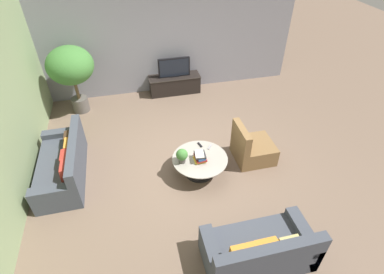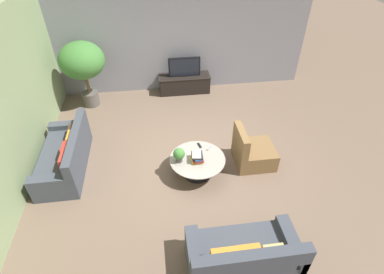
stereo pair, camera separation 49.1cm
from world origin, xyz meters
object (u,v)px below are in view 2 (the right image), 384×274
(media_console, at_px, (185,83))
(coffee_table, at_px, (197,163))
(couch_near_entry, at_px, (243,256))
(couch_by_wall, at_px, (66,156))
(potted_plant_tabletop, at_px, (179,154))
(armchair_wicker, at_px, (252,152))
(television, at_px, (184,67))
(potted_palm_tall, at_px, (82,62))

(media_console, height_order, coffee_table, media_console)
(coffee_table, relative_size, couch_near_entry, 0.67)
(couch_by_wall, xyz_separation_m, couch_near_entry, (3.04, -2.63, -0.00))
(coffee_table, bearing_deg, couch_by_wall, 168.47)
(media_console, distance_m, potted_plant_tabletop, 3.43)
(armchair_wicker, bearing_deg, potted_plant_tabletop, 96.85)
(couch_near_entry, relative_size, potted_plant_tabletop, 5.36)
(coffee_table, bearing_deg, television, 87.80)
(coffee_table, xyz_separation_m, couch_near_entry, (0.38, -2.09, 0.01))
(couch_near_entry, bearing_deg, media_console, -87.39)
(media_console, xyz_separation_m, armchair_wicker, (1.06, -3.19, 0.01))
(armchair_wicker, relative_size, potted_palm_tall, 0.49)
(couch_by_wall, relative_size, potted_plant_tabletop, 6.12)
(media_console, relative_size, couch_near_entry, 0.88)
(television, xyz_separation_m, potted_plant_tabletop, (-0.50, -3.37, -0.21))
(television, distance_m, potted_plant_tabletop, 3.42)
(potted_palm_tall, bearing_deg, armchair_wicker, -37.60)
(couch_by_wall, distance_m, potted_plant_tabletop, 2.38)
(potted_palm_tall, bearing_deg, potted_plant_tabletop, -54.98)
(coffee_table, distance_m, couch_near_entry, 2.12)
(television, bearing_deg, coffee_table, -92.20)
(media_console, height_order, couch_by_wall, couch_by_wall)
(couch_by_wall, relative_size, armchair_wicker, 2.19)
(television, relative_size, coffee_table, 0.79)
(armchair_wicker, bearing_deg, couch_by_wall, 84.40)
(media_console, distance_m, potted_palm_tall, 2.80)
(coffee_table, height_order, potted_plant_tabletop, potted_plant_tabletop)
(coffee_table, xyz_separation_m, potted_palm_tall, (-2.48, 2.99, 0.96))
(armchair_wicker, bearing_deg, media_console, 18.37)
(coffee_table, xyz_separation_m, potted_plant_tabletop, (-0.37, -0.02, 0.29))
(couch_by_wall, height_order, potted_palm_tall, potted_palm_tall)
(couch_by_wall, bearing_deg, coffee_table, 78.47)
(potted_palm_tall, bearing_deg, couch_near_entry, -60.66)
(couch_near_entry, distance_m, potted_plant_tabletop, 2.21)
(armchair_wicker, xyz_separation_m, potted_plant_tabletop, (-1.56, -0.19, 0.30))
(media_console, xyz_separation_m, couch_near_entry, (0.25, -5.44, 0.02))
(media_console, height_order, couch_near_entry, couch_near_entry)
(couch_near_entry, xyz_separation_m, potted_palm_tall, (-2.85, 5.08, 0.95))
(couch_by_wall, xyz_separation_m, potted_plant_tabletop, (2.30, -0.56, 0.28))
(coffee_table, relative_size, potted_plant_tabletop, 3.61)
(media_console, xyz_separation_m, coffee_table, (-0.13, -3.35, 0.01))
(television, height_order, armchair_wicker, television)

